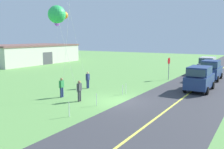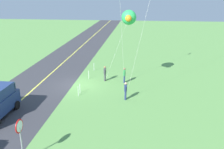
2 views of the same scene
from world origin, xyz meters
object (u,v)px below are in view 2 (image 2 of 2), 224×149
person_adult_companion (105,73)px  kite_blue_mid (129,17)px  person_adult_near (126,90)px  person_child_watcher (124,75)px  stop_sign (20,132)px

person_adult_companion → kite_blue_mid: (0.48, 2.41, 5.76)m
person_adult_near → person_child_watcher: size_ratio=1.00×
stop_sign → person_adult_companion: 13.59m
kite_blue_mid → person_child_watcher: bearing=-110.8°
kite_blue_mid → person_adult_companion: bearing=-101.3°
person_adult_near → kite_blue_mid: size_ratio=0.22×
stop_sign → person_adult_near: bearing=150.0°
person_adult_companion → person_child_watcher: same height
stop_sign → person_adult_near: stop_sign is taller
stop_sign → person_adult_companion: stop_sign is taller
person_adult_near → person_child_watcher: (-4.15, -0.38, 0.00)m
person_adult_near → stop_sign: bearing=-17.7°
person_adult_companion → person_adult_near: bearing=-158.2°
stop_sign → kite_blue_mid: kite_blue_mid is taller
person_adult_companion → person_child_watcher: (0.35, 2.07, 0.00)m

